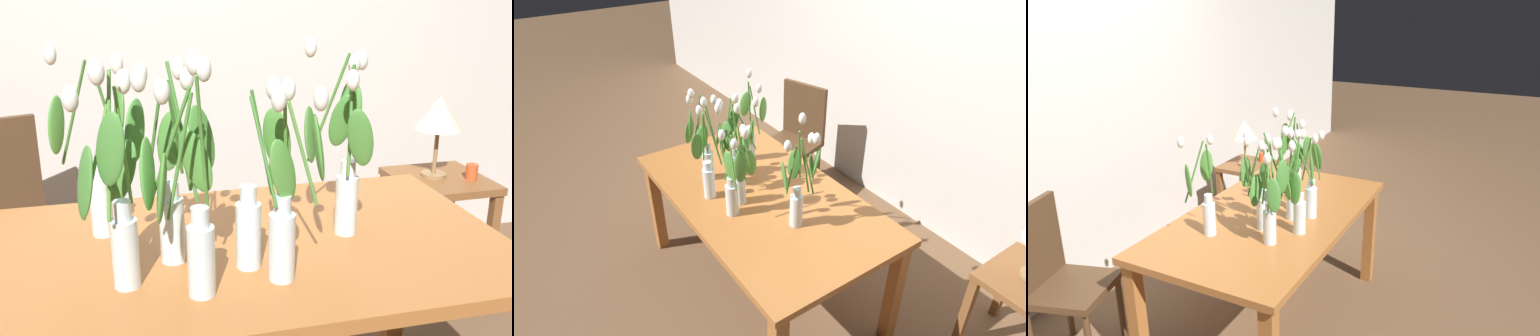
% 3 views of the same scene
% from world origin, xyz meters
% --- Properties ---
extents(ground_plane, '(18.00, 18.00, 0.00)m').
position_xyz_m(ground_plane, '(0.00, 0.00, 0.00)').
color(ground_plane, brown).
extents(room_wall_rear, '(9.00, 0.10, 2.70)m').
position_xyz_m(room_wall_rear, '(0.00, 1.44, 1.35)').
color(room_wall_rear, beige).
rests_on(room_wall_rear, ground).
extents(dining_table, '(1.60, 0.90, 0.74)m').
position_xyz_m(dining_table, '(0.00, 0.00, 0.65)').
color(dining_table, '#A3602D').
rests_on(dining_table, ground).
extents(tulip_vase_0, '(0.21, 0.23, 0.58)m').
position_xyz_m(tulip_vase_0, '(0.33, 0.02, 0.97)').
color(tulip_vase_0, silver).
rests_on(tulip_vase_0, dining_table).
extents(tulip_vase_1, '(0.21, 0.17, 0.57)m').
position_xyz_m(tulip_vase_1, '(-0.16, -0.24, 0.95)').
color(tulip_vase_1, silver).
rests_on(tulip_vase_1, dining_table).
extents(tulip_vase_2, '(0.24, 0.13, 0.56)m').
position_xyz_m(tulip_vase_2, '(-0.38, 0.18, 0.93)').
color(tulip_vase_2, silver).
rests_on(tulip_vase_2, dining_table).
extents(tulip_vase_3, '(0.16, 0.16, 0.51)m').
position_xyz_m(tulip_vase_3, '(0.09, -0.21, 0.93)').
color(tulip_vase_3, silver).
rests_on(tulip_vase_3, dining_table).
extents(tulip_vase_4, '(0.25, 0.26, 0.58)m').
position_xyz_m(tulip_vase_4, '(-0.18, -0.04, 0.97)').
color(tulip_vase_4, silver).
rests_on(tulip_vase_4, dining_table).
extents(tulip_vase_5, '(0.16, 0.21, 0.51)m').
position_xyz_m(tulip_vase_5, '(0.03, -0.15, 0.91)').
color(tulip_vase_5, silver).
rests_on(tulip_vase_5, dining_table).
extents(tulip_vase_6, '(0.18, 0.22, 0.58)m').
position_xyz_m(tulip_vase_6, '(-0.33, -0.18, 0.95)').
color(tulip_vase_6, silver).
rests_on(tulip_vase_6, dining_table).
extents(dining_chair, '(0.50, 0.50, 0.93)m').
position_xyz_m(dining_chair, '(-0.80, 0.88, 0.52)').
color(dining_chair, '#4C331E').
rests_on(dining_chair, ground).
extents(side_table, '(0.44, 0.44, 0.55)m').
position_xyz_m(side_table, '(1.20, 0.87, 0.43)').
color(side_table, brown).
rests_on(side_table, ground).
extents(table_lamp, '(0.22, 0.22, 0.40)m').
position_xyz_m(table_lamp, '(1.18, 0.89, 0.86)').
color(table_lamp, olive).
rests_on(table_lamp, side_table).
extents(pillar_candle, '(0.06, 0.06, 0.07)m').
position_xyz_m(pillar_candle, '(1.33, 0.81, 0.59)').
color(pillar_candle, '#CC4C23').
rests_on(pillar_candle, side_table).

